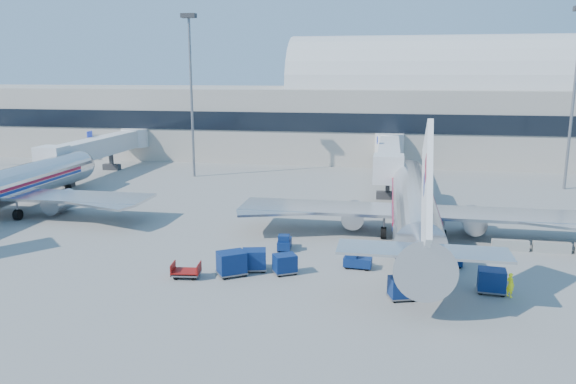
% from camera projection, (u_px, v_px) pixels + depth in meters
% --- Properties ---
extents(ground, '(260.00, 260.00, 0.00)m').
position_uv_depth(ground, '(296.00, 246.00, 48.72)').
color(ground, gray).
rests_on(ground, ground).
extents(terminal, '(170.00, 28.15, 21.00)m').
position_uv_depth(terminal, '(274.00, 112.00, 103.36)').
color(terminal, '#B2AA9E').
rests_on(terminal, ground).
extents(airliner_main, '(32.00, 37.26, 12.07)m').
position_uv_depth(airliner_main, '(414.00, 206.00, 50.69)').
color(airliner_main, silver).
rests_on(airliner_main, ground).
extents(jetbridge_near, '(4.40, 27.50, 6.25)m').
position_uv_depth(jetbridge_near, '(389.00, 154.00, 76.20)').
color(jetbridge_near, silver).
rests_on(jetbridge_near, ground).
extents(jetbridge_mid, '(4.40, 27.50, 6.25)m').
position_uv_depth(jetbridge_mid, '(103.00, 146.00, 83.57)').
color(jetbridge_mid, silver).
rests_on(jetbridge_mid, ground).
extents(mast_west, '(2.00, 1.20, 22.60)m').
position_uv_depth(mast_west, '(191.00, 72.00, 77.98)').
color(mast_west, slate).
rests_on(mast_west, ground).
extents(mast_east, '(2.00, 1.20, 22.60)m').
position_uv_depth(mast_east, '(576.00, 72.00, 69.22)').
color(mast_east, slate).
rests_on(mast_east, ground).
extents(barrier_near, '(3.00, 0.55, 0.90)m').
position_uv_depth(barrier_near, '(510.00, 245.00, 47.40)').
color(barrier_near, '#9E9E96').
rests_on(barrier_near, ground).
extents(barrier_mid, '(3.00, 0.55, 0.90)m').
position_uv_depth(barrier_mid, '(552.00, 247.00, 46.82)').
color(barrier_mid, '#9E9E96').
rests_on(barrier_mid, ground).
extents(tug_lead, '(2.21, 1.24, 1.39)m').
position_uv_depth(tug_lead, '(357.00, 260.00, 43.08)').
color(tug_lead, '#0B2053').
rests_on(tug_lead, ground).
extents(tug_right, '(2.31, 1.40, 1.42)m').
position_uv_depth(tug_right, '(447.00, 258.00, 43.60)').
color(tug_right, '#0B2053').
rests_on(tug_right, ground).
extents(tug_left, '(1.26, 2.23, 1.40)m').
position_uv_depth(tug_left, '(284.00, 242.00, 47.54)').
color(tug_left, '#0B2053').
rests_on(tug_left, ground).
extents(cart_train_a, '(2.12, 1.97, 1.50)m').
position_uv_depth(cart_train_a, '(285.00, 264.00, 41.80)').
color(cart_train_a, '#0B2053').
rests_on(cart_train_a, ground).
extents(cart_train_b, '(2.13, 1.80, 1.65)m').
position_uv_depth(cart_train_b, '(254.00, 259.00, 42.48)').
color(cart_train_b, '#0B2053').
rests_on(cart_train_b, ground).
extents(cart_train_c, '(2.59, 2.46, 1.82)m').
position_uv_depth(cart_train_c, '(232.00, 263.00, 41.43)').
color(cart_train_c, '#0B2053').
rests_on(cart_train_c, ground).
extents(cart_solo_near, '(2.04, 1.77, 1.51)m').
position_uv_depth(cart_solo_near, '(402.00, 288.00, 37.11)').
color(cart_solo_near, '#0B2053').
rests_on(cart_solo_near, ground).
extents(cart_solo_far, '(2.03, 1.62, 1.68)m').
position_uv_depth(cart_solo_far, '(492.00, 280.00, 38.17)').
color(cart_solo_far, '#0B2053').
rests_on(cart_solo_far, ground).
extents(cart_open_red, '(2.19, 1.66, 0.55)m').
position_uv_depth(cart_open_red, '(187.00, 272.00, 41.12)').
color(cart_open_red, slate).
rests_on(cart_open_red, ground).
extents(ramp_worker, '(0.69, 0.73, 1.68)m').
position_uv_depth(ramp_worker, '(510.00, 285.00, 37.54)').
color(ramp_worker, '#B8D716').
rests_on(ramp_worker, ground).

